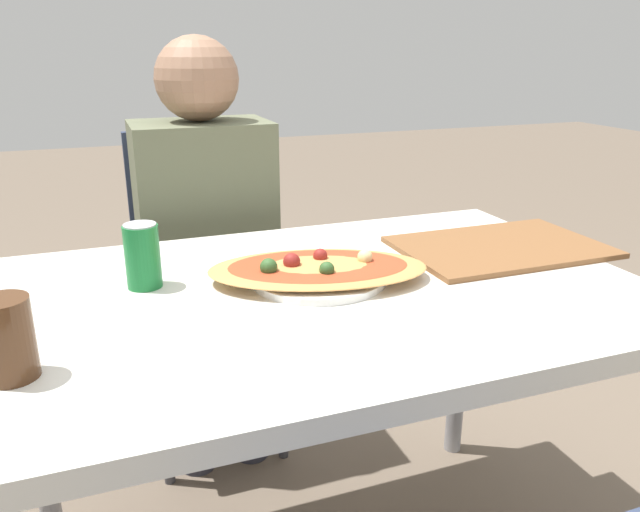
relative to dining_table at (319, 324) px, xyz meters
name	(u,v)px	position (x,y,z in m)	size (l,w,h in m)	color
dining_table	(319,324)	(0.00, 0.00, 0.00)	(1.25, 0.82, 0.75)	silver
chair_far_seated	(203,273)	(-0.10, 0.74, -0.14)	(0.40, 0.40, 0.95)	#2D3851
person_seated	(206,223)	(-0.10, 0.62, 0.05)	(0.36, 0.27, 1.21)	#2D2D38
pizza_main	(318,270)	(0.01, 0.04, 0.10)	(0.48, 0.34, 0.06)	white
soda_can	(143,256)	(-0.31, 0.12, 0.14)	(0.07, 0.07, 0.12)	#197233
drink_glass	(7,339)	(-0.52, -0.17, 0.13)	(0.07, 0.07, 0.12)	#4C2D19
serving_tray	(500,247)	(0.47, 0.08, 0.08)	(0.45, 0.30, 0.01)	brown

